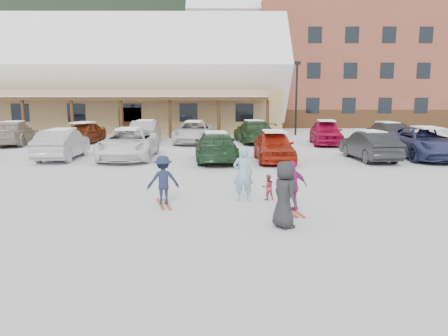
{
  "coord_description": "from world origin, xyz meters",
  "views": [
    {
      "loc": [
        0.25,
        -11.51,
        3.05
      ],
      "look_at": [
        0.3,
        1.0,
        1.0
      ],
      "focal_mm": 35.0,
      "sensor_mm": 36.0,
      "label": 1
    }
  ],
  "objects_px": {
    "day_lodge": "(118,86)",
    "alpine_hotel": "(349,45)",
    "lamp_post": "(296,94)",
    "child_navy": "(163,180)",
    "child_magenta": "(292,186)",
    "parked_car_2": "(129,144)",
    "adult_skier": "(243,174)",
    "parked_car_12": "(326,132)",
    "parked_car_1": "(62,144)",
    "parked_car_11": "(254,132)",
    "toddler_red": "(268,187)",
    "parked_car_7": "(13,133)",
    "parked_car_13": "(387,133)",
    "parked_car_5": "(369,146)",
    "parked_car_4": "(274,146)",
    "parked_car_10": "(194,132)",
    "bystander_dark": "(284,195)",
    "parked_car_9": "(146,132)",
    "parked_car_6": "(426,143)",
    "parked_car_3": "(216,147)",
    "parked_car_8": "(84,133)"
  },
  "relations": [
    {
      "from": "parked_car_1",
      "to": "parked_car_4",
      "type": "distance_m",
      "value": 10.38
    },
    {
      "from": "adult_skier",
      "to": "parked_car_4",
      "type": "relative_size",
      "value": 0.38
    },
    {
      "from": "parked_car_1",
      "to": "parked_car_8",
      "type": "relative_size",
      "value": 1.08
    },
    {
      "from": "parked_car_9",
      "to": "parked_car_12",
      "type": "relative_size",
      "value": 1.0
    },
    {
      "from": "parked_car_4",
      "to": "day_lodge",
      "type": "bearing_deg",
      "value": 120.92
    },
    {
      "from": "parked_car_7",
      "to": "parked_car_11",
      "type": "relative_size",
      "value": 1.0
    },
    {
      "from": "parked_car_1",
      "to": "parked_car_11",
      "type": "xyz_separation_m",
      "value": [
        10.0,
        7.65,
        0.01
      ]
    },
    {
      "from": "alpine_hotel",
      "to": "parked_car_5",
      "type": "bearing_deg",
      "value": -103.57
    },
    {
      "from": "parked_car_6",
      "to": "adult_skier",
      "type": "bearing_deg",
      "value": -134.98
    },
    {
      "from": "parked_car_7",
      "to": "parked_car_8",
      "type": "height_order",
      "value": "parked_car_7"
    },
    {
      "from": "parked_car_1",
      "to": "parked_car_11",
      "type": "bearing_deg",
      "value": -144.6
    },
    {
      "from": "parked_car_6",
      "to": "parked_car_13",
      "type": "distance_m",
      "value": 6.64
    },
    {
      "from": "parked_car_1",
      "to": "parked_car_7",
      "type": "xyz_separation_m",
      "value": [
        -5.42,
        6.4,
        0.01
      ]
    },
    {
      "from": "parked_car_3",
      "to": "parked_car_9",
      "type": "height_order",
      "value": "parked_car_9"
    },
    {
      "from": "bystander_dark",
      "to": "parked_car_2",
      "type": "height_order",
      "value": "bystander_dark"
    },
    {
      "from": "parked_car_1",
      "to": "parked_car_11",
      "type": "relative_size",
      "value": 0.87
    },
    {
      "from": "lamp_post",
      "to": "child_navy",
      "type": "height_order",
      "value": "lamp_post"
    },
    {
      "from": "adult_skier",
      "to": "parked_car_6",
      "type": "height_order",
      "value": "adult_skier"
    },
    {
      "from": "child_magenta",
      "to": "parked_car_12",
      "type": "bearing_deg",
      "value": -117.19
    },
    {
      "from": "child_magenta",
      "to": "parked_car_3",
      "type": "relative_size",
      "value": 0.29
    },
    {
      "from": "parked_car_3",
      "to": "child_navy",
      "type": "bearing_deg",
      "value": 76.54
    },
    {
      "from": "day_lodge",
      "to": "parked_car_3",
      "type": "xyz_separation_m",
      "value": [
        8.94,
        -18.85,
        -3.25
      ]
    },
    {
      "from": "parked_car_9",
      "to": "bystander_dark",
      "type": "bearing_deg",
      "value": 106.4
    },
    {
      "from": "parked_car_11",
      "to": "parked_car_12",
      "type": "distance_m",
      "value": 4.69
    },
    {
      "from": "parked_car_11",
      "to": "parked_car_9",
      "type": "bearing_deg",
      "value": -7.39
    },
    {
      "from": "child_navy",
      "to": "parked_car_12",
      "type": "height_order",
      "value": "parked_car_12"
    },
    {
      "from": "day_lodge",
      "to": "parked_car_8",
      "type": "relative_size",
      "value": 7.06
    },
    {
      "from": "day_lodge",
      "to": "parked_car_6",
      "type": "height_order",
      "value": "day_lodge"
    },
    {
      "from": "parked_car_3",
      "to": "parked_car_10",
      "type": "height_order",
      "value": "parked_car_10"
    },
    {
      "from": "alpine_hotel",
      "to": "parked_car_13",
      "type": "distance_m",
      "value": 23.0
    },
    {
      "from": "adult_skier",
      "to": "parked_car_10",
      "type": "xyz_separation_m",
      "value": [
        -2.48,
        16.22,
        -0.08
      ]
    },
    {
      "from": "child_magenta",
      "to": "parked_car_3",
      "type": "xyz_separation_m",
      "value": [
        -2.18,
        9.24,
        0.0
      ]
    },
    {
      "from": "parked_car_6",
      "to": "parked_car_11",
      "type": "bearing_deg",
      "value": 138.76
    },
    {
      "from": "adult_skier",
      "to": "parked_car_12",
      "type": "bearing_deg",
      "value": -115.27
    },
    {
      "from": "toddler_red",
      "to": "parked_car_13",
      "type": "xyz_separation_m",
      "value": [
        9.31,
        15.46,
        0.32
      ]
    },
    {
      "from": "parked_car_5",
      "to": "parked_car_8",
      "type": "xyz_separation_m",
      "value": [
        -16.16,
        7.42,
        -0.0
      ]
    },
    {
      "from": "parked_car_2",
      "to": "parked_car_4",
      "type": "xyz_separation_m",
      "value": [
        7.07,
        -0.92,
        -0.03
      ]
    },
    {
      "from": "toddler_red",
      "to": "child_magenta",
      "type": "height_order",
      "value": "child_magenta"
    },
    {
      "from": "toddler_red",
      "to": "parked_car_10",
      "type": "bearing_deg",
      "value": -93.43
    },
    {
      "from": "parked_car_10",
      "to": "bystander_dark",
      "type": "bearing_deg",
      "value": -77.14
    },
    {
      "from": "parked_car_3",
      "to": "parked_car_11",
      "type": "xyz_separation_m",
      "value": [
        2.42,
        8.44,
        0.05
      ]
    },
    {
      "from": "toddler_red",
      "to": "parked_car_5",
      "type": "bearing_deg",
      "value": -139.68
    },
    {
      "from": "parked_car_7",
      "to": "parked_car_13",
      "type": "distance_m",
      "value": 23.98
    },
    {
      "from": "parked_car_7",
      "to": "parked_car_13",
      "type": "height_order",
      "value": "parked_car_7"
    },
    {
      "from": "day_lodge",
      "to": "alpine_hotel",
      "type": "bearing_deg",
      "value": 23.33
    },
    {
      "from": "toddler_red",
      "to": "parked_car_13",
      "type": "bearing_deg",
      "value": -135.76
    },
    {
      "from": "parked_car_8",
      "to": "parked_car_10",
      "type": "bearing_deg",
      "value": 12.5
    },
    {
      "from": "child_magenta",
      "to": "parked_car_2",
      "type": "height_order",
      "value": "parked_car_2"
    },
    {
      "from": "parked_car_6",
      "to": "lamp_post",
      "type": "bearing_deg",
      "value": 109.51
    },
    {
      "from": "day_lodge",
      "to": "parked_car_2",
      "type": "xyz_separation_m",
      "value": [
        4.63,
        -17.98,
        -3.19
      ]
    }
  ]
}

